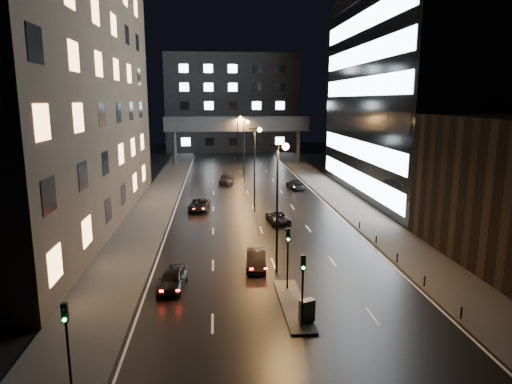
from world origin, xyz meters
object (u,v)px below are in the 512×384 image
car_away_d (227,179)px  car_away_a (172,279)px  car_toward_a (278,217)px  car_toward_b (296,184)px  car_away_c (199,205)px  car_away_b (256,259)px  utility_cabinet (307,311)px

car_away_d → car_away_a: bearing=-90.8°
car_toward_a → car_toward_b: bearing=-111.3°
car_away_c → car_toward_a: car_away_c is taller
car_away_a → car_toward_b: bearing=72.9°
car_away_a → car_away_d: (5.02, 41.68, 0.05)m
car_away_a → car_away_b: (6.36, 3.54, -0.02)m
car_toward_b → car_away_c: bearing=36.1°
car_away_b → car_away_c: (-5.21, 20.08, -0.03)m
car_away_d → car_toward_a: 25.07m
car_toward_b → car_away_a: bearing=61.2°
car_away_d → car_toward_b: size_ratio=1.10×
car_away_b → car_away_d: (-1.34, 38.14, 0.07)m
car_away_c → utility_cabinet: bearing=-70.4°
car_away_b → car_away_d: size_ratio=0.81×
car_away_d → car_toward_a: size_ratio=1.18×
utility_cabinet → car_away_a: bearing=122.4°
car_away_a → utility_cabinet: utility_cabinet is taller
car_away_b → car_away_c: size_ratio=0.88×
car_toward_a → car_toward_b: car_toward_b is taller
car_away_a → car_away_c: car_away_a is taller
car_toward_a → car_away_d: bearing=-84.2°
utility_cabinet → car_away_d: bearing=71.8°
car_toward_b → car_away_b: bearing=68.8°
car_away_a → car_away_d: bearing=89.0°
car_away_c → car_toward_a: (8.84, -6.52, -0.06)m
utility_cabinet → car_away_c: bearing=81.6°
car_away_a → car_toward_b: (15.38, 36.39, -0.02)m
car_toward_b → car_toward_a: bearing=68.5°
utility_cabinet → car_toward_a: bearing=64.1°
car_away_c → car_toward_b: car_toward_b is taller
car_toward_a → car_away_c: bearing=-42.1°
car_away_a → car_toward_a: bearing=65.5°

